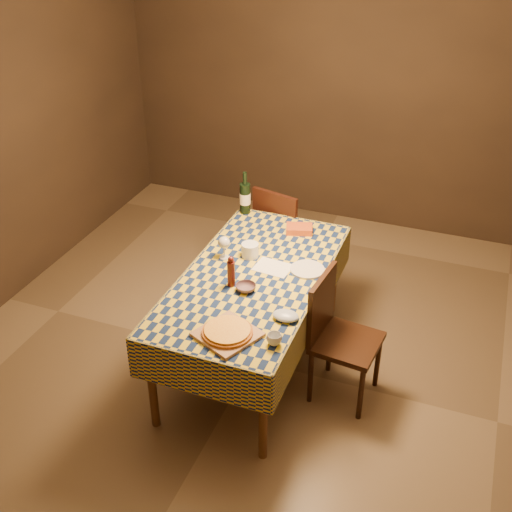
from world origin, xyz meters
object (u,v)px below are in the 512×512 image
Objects in this scene: chair_right at (336,331)px; dining_table at (253,285)px; pizza at (227,331)px; wine_bottle at (245,198)px; cutting_board at (228,334)px; chair_far at (282,231)px; white_plate at (307,269)px; bowl at (246,288)px.

dining_table is at bearing 172.35° from chair_right.
pizza is 1.61m from wine_bottle.
cutting_board is at bearing -72.17° from wine_bottle.
dining_table is 1.10m from chair_far.
wine_bottle reaches higher than white_plate.
bowl reaches higher than white_plate.
pizza is 1.06× the size of wine_bottle.
white_plate is (0.24, 0.87, -0.03)m from pizza.
white_plate is 0.26× the size of chair_right.
pizza is at bearing -72.17° from wine_bottle.
chair_right is (1.03, -0.94, -0.38)m from wine_bottle.
wine_bottle reaches higher than bowl.
bowl is 1.30m from chair_far.
white_plate is at bearing 74.69° from cutting_board.
dining_table is at bearing -149.04° from white_plate.
bowl is at bearing -82.19° from chair_far.
chair_far is 1.00× the size of chair_right.
pizza is 0.85m from chair_right.
bowl is (-0.07, 0.49, -0.01)m from pizza.
chair_far and chair_right have the same top height.
wine_bottle is 0.50m from chair_far.
wine_bottle is at bearing 115.12° from dining_table.
chair_right is (0.78, -1.16, 0.00)m from chair_far.
chair_far is (-0.16, 1.08, -0.17)m from dining_table.
wine_bottle is at bearing 111.87° from bowl.
bowl is 1.13m from wine_bottle.
dining_table is 13.64× the size of bowl.
chair_far is at bearing 42.49° from wine_bottle.
chair_right is at bearing -43.36° from white_plate.
chair_right is at bearing 9.45° from bowl.
dining_table is at bearing -64.88° from wine_bottle.
white_plate reaches higher than dining_table.
pizza is at bearing 180.00° from cutting_board.
chair_right is at bearing 47.68° from cutting_board.
wine_bottle is 0.38× the size of chair_right.
chair_far reaches higher than bowl.
pizza is at bearing -132.32° from chair_right.
cutting_board is 0.92× the size of wine_bottle.
bowl is 0.15× the size of chair_far.
pizza is at bearing -81.97° from chair_far.
chair_far is at bearing 98.25° from dining_table.
white_plate is 1.04m from chair_far.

